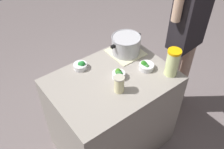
{
  "coord_description": "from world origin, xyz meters",
  "views": [
    {
      "loc": [
        -0.91,
        -1.2,
        2.33
      ],
      "look_at": [
        0.0,
        0.0,
        0.95
      ],
      "focal_mm": 40.01,
      "sensor_mm": 36.0,
      "label": 1
    }
  ],
  "objects_px": {
    "lemonade_pitcher": "(172,62)",
    "mason_jar": "(119,84)",
    "cooking_pot": "(126,44)",
    "broccoli_bowl_front": "(119,74)",
    "broccoli_bowl_center": "(146,66)",
    "broccoli_bowl_back": "(81,66)",
    "person_cook": "(185,39)"
  },
  "relations": [
    {
      "from": "lemonade_pitcher",
      "to": "person_cook",
      "type": "distance_m",
      "value": 0.48
    },
    {
      "from": "cooking_pot",
      "to": "mason_jar",
      "type": "distance_m",
      "value": 0.5
    },
    {
      "from": "lemonade_pitcher",
      "to": "broccoli_bowl_front",
      "type": "height_order",
      "value": "lemonade_pitcher"
    },
    {
      "from": "cooking_pot",
      "to": "broccoli_bowl_front",
      "type": "xyz_separation_m",
      "value": [
        -0.26,
        -0.22,
        -0.06
      ]
    },
    {
      "from": "cooking_pot",
      "to": "lemonade_pitcher",
      "type": "xyz_separation_m",
      "value": [
        0.12,
        -0.46,
        0.03
      ]
    },
    {
      "from": "broccoli_bowl_front",
      "to": "broccoli_bowl_center",
      "type": "height_order",
      "value": "broccoli_bowl_front"
    },
    {
      "from": "person_cook",
      "to": "lemonade_pitcher",
      "type": "bearing_deg",
      "value": -153.53
    },
    {
      "from": "broccoli_bowl_center",
      "to": "broccoli_bowl_back",
      "type": "bearing_deg",
      "value": 142.13
    },
    {
      "from": "broccoli_bowl_back",
      "to": "person_cook",
      "type": "xyz_separation_m",
      "value": [
        0.99,
        -0.31,
        0.03
      ]
    },
    {
      "from": "cooking_pot",
      "to": "broccoli_bowl_center",
      "type": "bearing_deg",
      "value": -91.1
    },
    {
      "from": "broccoli_bowl_center",
      "to": "cooking_pot",
      "type": "bearing_deg",
      "value": 88.9
    },
    {
      "from": "lemonade_pitcher",
      "to": "broccoli_bowl_center",
      "type": "xyz_separation_m",
      "value": [
        -0.12,
        0.17,
        -0.09
      ]
    },
    {
      "from": "cooking_pot",
      "to": "lemonade_pitcher",
      "type": "height_order",
      "value": "lemonade_pitcher"
    },
    {
      "from": "mason_jar",
      "to": "broccoli_bowl_back",
      "type": "xyz_separation_m",
      "value": [
        -0.1,
        0.41,
        -0.04
      ]
    },
    {
      "from": "lemonade_pitcher",
      "to": "broccoli_bowl_back",
      "type": "height_order",
      "value": "lemonade_pitcher"
    },
    {
      "from": "mason_jar",
      "to": "lemonade_pitcher",
      "type": "bearing_deg",
      "value": -12.78
    },
    {
      "from": "mason_jar",
      "to": "broccoli_bowl_center",
      "type": "bearing_deg",
      "value": 10.81
    },
    {
      "from": "broccoli_bowl_front",
      "to": "person_cook",
      "type": "relative_size",
      "value": 0.06
    },
    {
      "from": "mason_jar",
      "to": "broccoli_bowl_back",
      "type": "relative_size",
      "value": 1.22
    },
    {
      "from": "person_cook",
      "to": "broccoli_bowl_center",
      "type": "bearing_deg",
      "value": -176.09
    },
    {
      "from": "broccoli_bowl_front",
      "to": "broccoli_bowl_back",
      "type": "distance_m",
      "value": 0.35
    },
    {
      "from": "mason_jar",
      "to": "broccoli_bowl_center",
      "type": "xyz_separation_m",
      "value": [
        0.35,
        0.07,
        -0.04
      ]
    },
    {
      "from": "mason_jar",
      "to": "broccoli_bowl_front",
      "type": "relative_size",
      "value": 1.33
    },
    {
      "from": "cooking_pot",
      "to": "broccoli_bowl_back",
      "type": "bearing_deg",
      "value": 171.67
    },
    {
      "from": "cooking_pot",
      "to": "lemonade_pitcher",
      "type": "distance_m",
      "value": 0.47
    },
    {
      "from": "lemonade_pitcher",
      "to": "mason_jar",
      "type": "bearing_deg",
      "value": 167.22
    },
    {
      "from": "cooking_pot",
      "to": "lemonade_pitcher",
      "type": "relative_size",
      "value": 1.38
    },
    {
      "from": "mason_jar",
      "to": "broccoli_bowl_center",
      "type": "distance_m",
      "value": 0.36
    },
    {
      "from": "lemonade_pitcher",
      "to": "broccoli_bowl_center",
      "type": "height_order",
      "value": "lemonade_pitcher"
    },
    {
      "from": "broccoli_bowl_center",
      "to": "mason_jar",
      "type": "bearing_deg",
      "value": -169.19
    },
    {
      "from": "person_cook",
      "to": "broccoli_bowl_front",
      "type": "bearing_deg",
      "value": 178.65
    },
    {
      "from": "broccoli_bowl_back",
      "to": "cooking_pot",
      "type": "bearing_deg",
      "value": -8.33
    }
  ]
}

